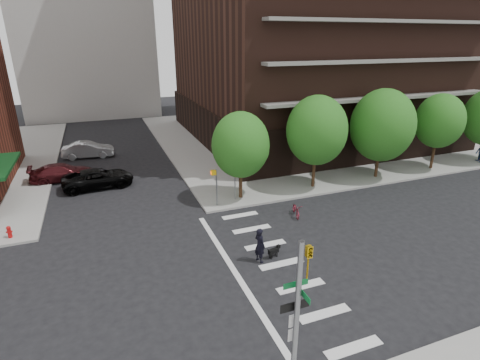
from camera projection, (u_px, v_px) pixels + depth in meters
name	position (u px, v px, depth m)	size (l,w,h in m)	color
ground	(227.00, 276.00, 18.33)	(120.00, 120.00, 0.00)	black
sidewalk_ne	(323.00, 132.00, 45.64)	(39.00, 33.00, 0.15)	gray
crosswalk	(267.00, 267.00, 19.06)	(3.85, 13.00, 0.01)	silver
tree_a	(241.00, 145.00, 25.63)	(4.00, 4.00, 5.90)	#301E11
tree_b	(317.00, 131.00, 27.46)	(4.50, 4.50, 6.65)	#301E11
tree_c	(382.00, 125.00, 29.50)	(5.00, 5.00, 6.80)	#301E11
tree_d	(439.00, 121.00, 31.54)	(4.00, 4.00, 6.20)	#301E11
traffic_signal	(295.00, 347.00, 10.67)	(0.90, 0.75, 6.00)	slate
pedestrian_signal	(220.00, 181.00, 25.35)	(2.18, 0.67, 2.60)	slate
fire_hydrant	(9.00, 231.00, 21.43)	(0.24, 0.24, 0.73)	#A50C0C
parked_car_black	(98.00, 178.00, 28.94)	(5.27, 2.43, 1.46)	black
parked_car_maroon	(62.00, 172.00, 30.31)	(4.85, 1.97, 1.41)	#481418
parked_car_silver	(88.00, 150.00, 36.15)	(4.70, 1.64, 1.55)	#B2B6B9
scooter	(296.00, 210.00, 24.41)	(0.57, 1.62, 0.85)	maroon
dog_walker	(260.00, 245.00, 19.22)	(0.46, 0.70, 1.91)	black
dog	(274.00, 251.00, 19.78)	(0.75, 0.37, 0.63)	black
pedestrian_far	(480.00, 153.00, 34.34)	(0.66, 0.85, 1.74)	navy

